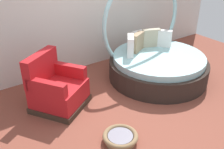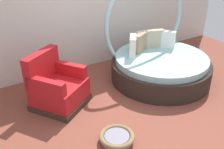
# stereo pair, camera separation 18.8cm
# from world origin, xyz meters

# --- Properties ---
(ground_plane) EXTENTS (8.00, 8.00, 0.02)m
(ground_plane) POSITION_xyz_m (0.00, 0.00, -0.01)
(ground_plane) COLOR brown
(back_wall) EXTENTS (8.00, 0.12, 2.82)m
(back_wall) POSITION_xyz_m (0.00, 2.03, 1.41)
(back_wall) COLOR silver
(back_wall) RESTS_ON ground_plane
(round_daybed) EXTENTS (1.99, 1.99, 2.06)m
(round_daybed) POSITION_xyz_m (1.09, 0.71, 0.37)
(round_daybed) COLOR #2D231E
(round_daybed) RESTS_ON ground_plane
(red_armchair) EXTENTS (1.10, 1.10, 0.94)m
(red_armchair) POSITION_xyz_m (-1.03, 0.87, 0.33)
(red_armchair) COLOR #38281E
(red_armchair) RESTS_ON ground_plane
(pet_basket) EXTENTS (0.51, 0.51, 0.13)m
(pet_basket) POSITION_xyz_m (-0.68, -0.47, 0.07)
(pet_basket) COLOR #8E704C
(pet_basket) RESTS_ON ground_plane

